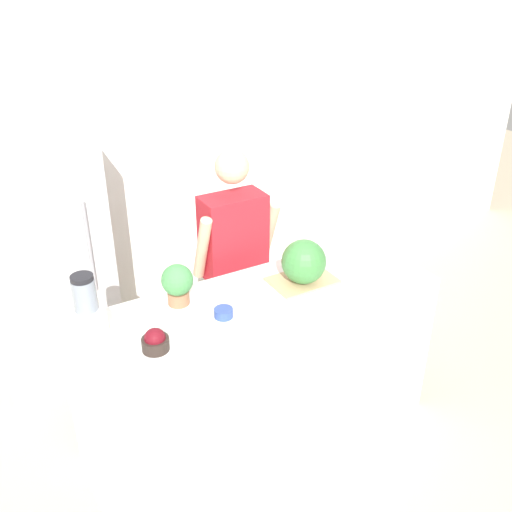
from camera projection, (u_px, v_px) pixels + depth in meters
ground_plane at (288, 466)px, 3.27m from camera, size 14.00×14.00×0.00m
wall_back at (146, 153)px, 4.19m from camera, size 8.00×0.06×2.60m
counter_island at (259, 368)px, 3.30m from camera, size 2.03×0.66×0.95m
refrigerator at (43, 257)px, 3.71m from camera, size 0.77×0.71×1.70m
person at (234, 267)px, 3.67m from camera, size 0.54×0.26×1.59m
cutting_board at (302, 280)px, 3.24m from camera, size 0.37×0.25×0.01m
watermelon at (304, 262)px, 3.16m from camera, size 0.25×0.25×0.25m
bowl_cherries at (155, 341)px, 2.67m from camera, size 0.13×0.13×0.11m
bowl_cream at (195, 324)px, 2.82m from camera, size 0.15×0.15×0.09m
bowl_small_blue at (224, 313)px, 2.92m from camera, size 0.10×0.10×0.05m
blender at (86, 307)px, 2.77m from camera, size 0.15×0.15×0.31m
potted_plant at (177, 283)px, 2.98m from camera, size 0.17×0.17×0.23m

